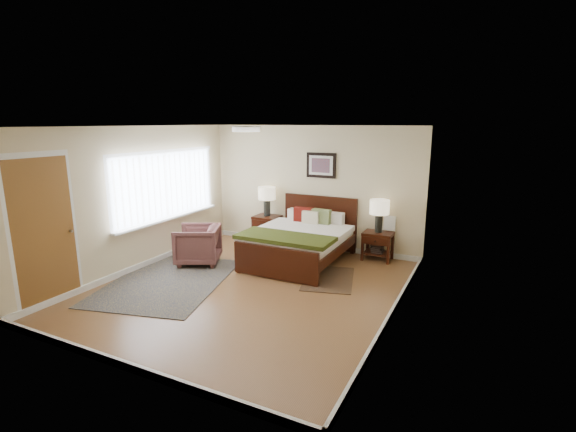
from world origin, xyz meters
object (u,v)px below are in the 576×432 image
at_px(armchair, 198,245).
at_px(rug_persian, 168,281).
at_px(lamp_left, 267,196).
at_px(lamp_right, 379,210).
at_px(bed, 300,236).
at_px(nightstand_right, 378,243).
at_px(nightstand_left, 267,222).

bearing_deg(armchair, rug_persian, -18.29).
bearing_deg(lamp_left, armchair, -108.21).
bearing_deg(lamp_right, bed, -148.77).
distance_m(lamp_right, rug_persian, 3.96).
distance_m(nightstand_right, armchair, 3.36).
bearing_deg(rug_persian, lamp_left, 66.67).
xyz_separation_m(bed, lamp_right, (1.26, 0.76, 0.47)).
height_order(nightstand_left, lamp_left, lamp_left).
height_order(nightstand_right, lamp_left, lamp_left).
xyz_separation_m(nightstand_right, lamp_left, (-2.39, 0.01, 0.72)).
bearing_deg(nightstand_right, bed, -149.16).
bearing_deg(nightstand_left, rug_persian, -98.99).
bearing_deg(lamp_right, nightstand_right, -90.00).
relative_size(nightstand_left, lamp_right, 1.01).
bearing_deg(armchair, nightstand_left, 135.43).
height_order(bed, armchair, bed).
xyz_separation_m(nightstand_right, armchair, (-2.93, -1.64, 0.02)).
relative_size(lamp_right, armchair, 0.78).
bearing_deg(lamp_left, lamp_right, 0.00).
bearing_deg(armchair, nightstand_right, 93.15).
bearing_deg(bed, lamp_right, 31.23).
height_order(nightstand_left, rug_persian, nightstand_left).
height_order(bed, rug_persian, bed).
xyz_separation_m(lamp_left, lamp_right, (2.39, 0.00, -0.08)).
height_order(nightstand_left, lamp_right, lamp_right).
relative_size(nightstand_right, lamp_right, 0.89).
xyz_separation_m(nightstand_left, lamp_right, (2.39, 0.02, 0.48)).
xyz_separation_m(nightstand_right, lamp_right, (0.00, 0.01, 0.64)).
distance_m(nightstand_left, rug_persian, 2.68).
relative_size(nightstand_right, rug_persian, 0.22).
distance_m(nightstand_right, lamp_left, 2.49).
bearing_deg(armchair, bed, 91.95).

